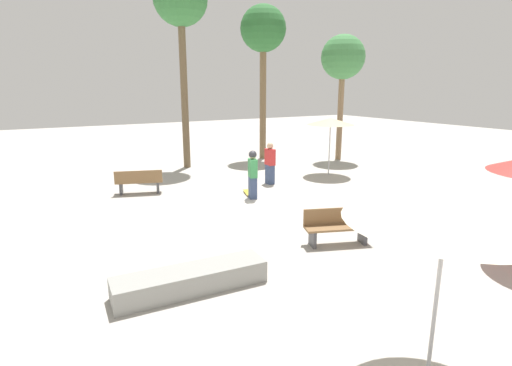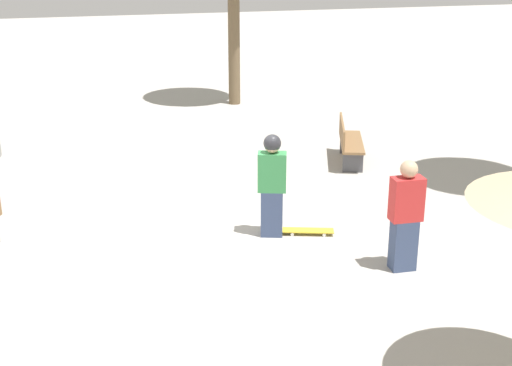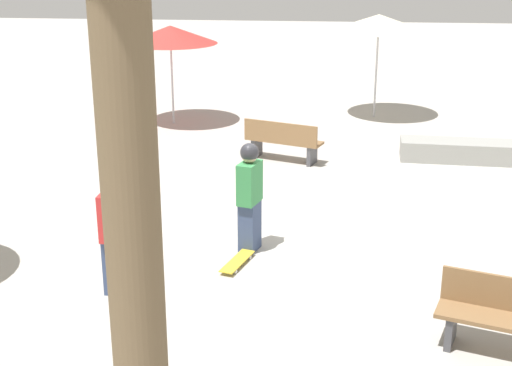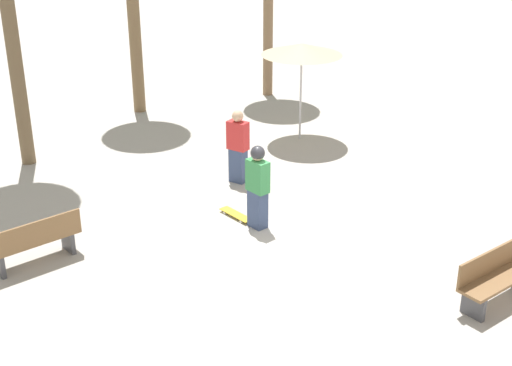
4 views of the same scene
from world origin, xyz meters
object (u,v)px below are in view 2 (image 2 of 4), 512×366
at_px(skater_main, 272,182).
at_px(bench_far, 349,142).
at_px(skateboard, 308,231).
at_px(bystander_watching, 405,216).

relative_size(skater_main, bench_far, 0.98).
distance_m(skater_main, skateboard, 1.00).
bearing_deg(skateboard, bench_far, 76.45).
bearing_deg(skater_main, skateboard, 5.50).
height_order(skateboard, bench_far, bench_far).
height_order(skateboard, bystander_watching, bystander_watching).
bearing_deg(bystander_watching, bench_far, -100.89).
relative_size(skater_main, skateboard, 1.97).
relative_size(skateboard, bench_far, 0.50).
height_order(skater_main, skateboard, skater_main).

